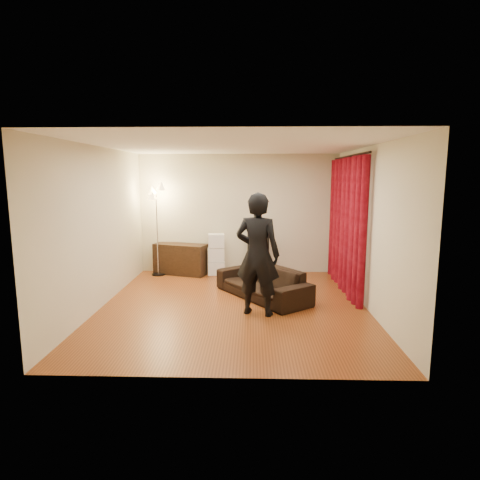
{
  "coord_description": "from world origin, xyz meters",
  "views": [
    {
      "loc": [
        0.31,
        -6.63,
        2.22
      ],
      "look_at": [
        0.1,
        0.3,
        1.1
      ],
      "focal_mm": 30.0,
      "sensor_mm": 36.0,
      "label": 1
    }
  ],
  "objects_px": {
    "person": "(258,254)",
    "media_cabinet": "(181,259)",
    "floor_lamp": "(157,231)",
    "wire_shelf": "(258,252)",
    "storage_boxes": "(216,254)",
    "sofa": "(262,282)"
  },
  "relations": [
    {
      "from": "wire_shelf",
      "to": "person",
      "type": "bearing_deg",
      "value": -81.67
    },
    {
      "from": "media_cabinet",
      "to": "wire_shelf",
      "type": "bearing_deg",
      "value": 19.1
    },
    {
      "from": "person",
      "to": "storage_boxes",
      "type": "distance_m",
      "value": 2.8
    },
    {
      "from": "storage_boxes",
      "to": "person",
      "type": "bearing_deg",
      "value": -70.99
    },
    {
      "from": "sofa",
      "to": "floor_lamp",
      "type": "relative_size",
      "value": 0.98
    },
    {
      "from": "person",
      "to": "media_cabinet",
      "type": "bearing_deg",
      "value": -40.31
    },
    {
      "from": "person",
      "to": "storage_boxes",
      "type": "height_order",
      "value": "person"
    },
    {
      "from": "storage_boxes",
      "to": "media_cabinet",
      "type": "bearing_deg",
      "value": 178.33
    },
    {
      "from": "floor_lamp",
      "to": "wire_shelf",
      "type": "bearing_deg",
      "value": 3.92
    },
    {
      "from": "storage_boxes",
      "to": "floor_lamp",
      "type": "bearing_deg",
      "value": -176.45
    },
    {
      "from": "media_cabinet",
      "to": "storage_boxes",
      "type": "height_order",
      "value": "storage_boxes"
    },
    {
      "from": "sofa",
      "to": "person",
      "type": "distance_m",
      "value": 1.14
    },
    {
      "from": "media_cabinet",
      "to": "floor_lamp",
      "type": "relative_size",
      "value": 0.59
    },
    {
      "from": "person",
      "to": "media_cabinet",
      "type": "relative_size",
      "value": 1.65
    },
    {
      "from": "sofa",
      "to": "storage_boxes",
      "type": "relative_size",
      "value": 2.11
    },
    {
      "from": "storage_boxes",
      "to": "wire_shelf",
      "type": "distance_m",
      "value": 0.95
    },
    {
      "from": "person",
      "to": "floor_lamp",
      "type": "distance_m",
      "value": 3.34
    },
    {
      "from": "floor_lamp",
      "to": "media_cabinet",
      "type": "bearing_deg",
      "value": 11.96
    },
    {
      "from": "wire_shelf",
      "to": "floor_lamp",
      "type": "bearing_deg",
      "value": -166.65
    },
    {
      "from": "storage_boxes",
      "to": "wire_shelf",
      "type": "xyz_separation_m",
      "value": [
        0.95,
        0.07,
        0.04
      ]
    },
    {
      "from": "media_cabinet",
      "to": "floor_lamp",
      "type": "distance_m",
      "value": 0.83
    },
    {
      "from": "sofa",
      "to": "storage_boxes",
      "type": "bearing_deg",
      "value": 173.72
    }
  ]
}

